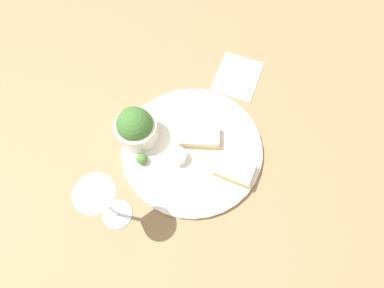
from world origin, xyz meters
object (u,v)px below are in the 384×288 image
object	(u,v)px
salad_bowl	(136,127)
napkin	(238,76)
sauce_ramekin	(177,156)
cheese_toast_far	(235,170)
cheese_toast_near	(200,137)
wine_glass	(102,200)

from	to	relation	value
salad_bowl	napkin	bearing A→B (deg)	57.35
salad_bowl	napkin	world-z (taller)	salad_bowl
sauce_ramekin	cheese_toast_far	distance (m)	0.14
cheese_toast_near	napkin	bearing A→B (deg)	82.69
salad_bowl	napkin	xyz separation A→B (m)	(0.18, 0.27, -0.05)
salad_bowl	cheese_toast_far	xyz separation A→B (m)	(0.25, -0.00, -0.03)
salad_bowl	wine_glass	bearing A→B (deg)	-79.24
cheese_toast_near	wine_glass	xyz separation A→B (m)	(-0.11, -0.24, 0.10)
salad_bowl	cheese_toast_near	bearing A→B (deg)	17.52
cheese_toast_far	wine_glass	distance (m)	0.31
salad_bowl	cheese_toast_near	xyz separation A→B (m)	(0.15, 0.05, -0.03)
salad_bowl	sauce_ramekin	world-z (taller)	salad_bowl
sauce_ramekin	napkin	world-z (taller)	sauce_ramekin
napkin	sauce_ramekin	bearing A→B (deg)	-101.46
sauce_ramekin	cheese_toast_far	xyz separation A→B (m)	(0.14, 0.02, -0.00)
wine_glass	salad_bowl	bearing A→B (deg)	100.76
cheese_toast_far	wine_glass	size ratio (longest dim) A/B	0.50
sauce_ramekin	napkin	size ratio (longest dim) A/B	0.31
salad_bowl	sauce_ramekin	distance (m)	0.12
sauce_ramekin	wine_glass	distance (m)	0.21
sauce_ramekin	wine_glass	world-z (taller)	wine_glass
salad_bowl	wine_glass	size ratio (longest dim) A/B	0.56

